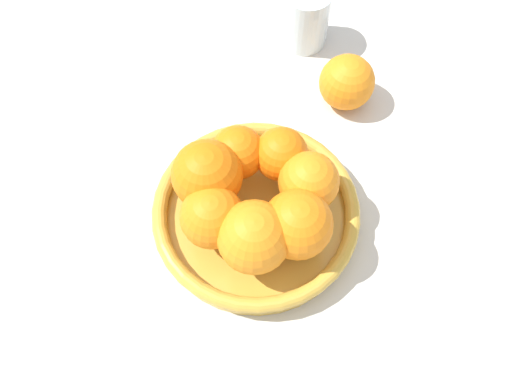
{
  "coord_description": "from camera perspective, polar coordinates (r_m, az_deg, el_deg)",
  "views": [
    {
      "loc": [
        -0.25,
        0.06,
        0.57
      ],
      "look_at": [
        0.0,
        0.0,
        0.08
      ],
      "focal_mm": 35.0,
      "sensor_mm": 36.0,
      "label": 1
    }
  ],
  "objects": [
    {
      "name": "drinking_glass",
      "position": [
        0.78,
        5.69,
        19.2
      ],
      "size": [
        0.07,
        0.07,
        0.09
      ],
      "primitive_type": "cylinder",
      "color": "silver",
      "rests_on": "ground_plane"
    },
    {
      "name": "stray_orange",
      "position": [
        0.71,
        10.34,
        12.23
      ],
      "size": [
        0.08,
        0.08,
        0.08
      ],
      "primitive_type": "sphere",
      "color": "orange",
      "rests_on": "ground_plane"
    },
    {
      "name": "fruit_bowl",
      "position": [
        0.61,
        0.0,
        -2.42
      ],
      "size": [
        0.25,
        0.25,
        0.04
      ],
      "color": "gold",
      "rests_on": "ground_plane"
    },
    {
      "name": "orange_pile",
      "position": [
        0.56,
        -0.18,
        -0.48
      ],
      "size": [
        0.19,
        0.19,
        0.08
      ],
      "color": "orange",
      "rests_on": "fruit_bowl"
    },
    {
      "name": "ground_plane",
      "position": [
        0.63,
        0.0,
        -3.19
      ],
      "size": [
        4.0,
        4.0,
        0.0
      ],
      "primitive_type": "plane",
      "color": "beige"
    }
  ]
}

